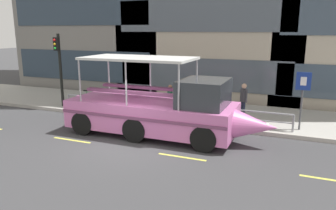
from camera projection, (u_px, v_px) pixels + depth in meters
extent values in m
plane|color=#3D3D3F|center=(130.00, 144.00, 12.93)|extent=(120.00, 120.00, 0.00)
cube|color=#A8A59E|center=(179.00, 110.00, 17.96)|extent=(32.00, 4.80, 0.18)
cube|color=#B2ADA3|center=(161.00, 121.00, 15.72)|extent=(32.00, 0.18, 0.18)
cube|color=#DBD64C|center=(72.00, 140.00, 13.33)|extent=(1.80, 0.12, 0.01)
cube|color=#DBD64C|center=(182.00, 157.00, 11.57)|extent=(1.80, 0.12, 0.01)
cube|color=#DBD64C|center=(331.00, 180.00, 9.81)|extent=(1.80, 0.12, 0.01)
cube|color=#2D3D4C|center=(81.00, 66.00, 23.17)|extent=(10.91, 0.06, 2.12)
cube|color=#2D3D4C|center=(77.00, 9.00, 22.30)|extent=(10.91, 0.06, 2.12)
cube|color=#4C5660|center=(200.00, 74.00, 19.96)|extent=(10.83, 0.06, 1.93)
cube|color=#4C5660|center=(201.00, 15.00, 19.16)|extent=(10.83, 0.06, 1.93)
cylinder|color=gray|center=(166.00, 103.00, 15.79)|extent=(11.68, 0.07, 0.07)
cylinder|color=gray|center=(166.00, 111.00, 15.87)|extent=(11.68, 0.06, 0.06)
cylinder|color=gray|center=(69.00, 101.00, 18.02)|extent=(0.09, 0.09, 0.75)
cylinder|color=gray|center=(105.00, 105.00, 17.16)|extent=(0.09, 0.09, 0.75)
cylinder|color=gray|center=(144.00, 109.00, 16.30)|extent=(0.09, 0.09, 0.75)
cylinder|color=gray|center=(189.00, 113.00, 15.44)|extent=(0.09, 0.09, 0.75)
cylinder|color=gray|center=(238.00, 118.00, 14.59)|extent=(0.09, 0.09, 0.75)
cylinder|color=gray|center=(293.00, 124.00, 13.73)|extent=(0.09, 0.09, 0.75)
cylinder|color=black|center=(61.00, 71.00, 18.11)|extent=(0.16, 0.16, 4.03)
cube|color=black|center=(56.00, 44.00, 17.60)|extent=(0.24, 0.20, 0.72)
sphere|color=red|center=(54.00, 40.00, 17.45)|extent=(0.14, 0.14, 0.14)
sphere|color=gold|center=(55.00, 44.00, 17.50)|extent=(0.14, 0.14, 0.14)
sphere|color=green|center=(55.00, 48.00, 17.55)|extent=(0.14, 0.14, 0.14)
cylinder|color=#4C4F54|center=(302.00, 102.00, 13.87)|extent=(0.08, 0.08, 2.49)
cube|color=navy|center=(304.00, 81.00, 13.62)|extent=(0.60, 0.04, 0.76)
cube|color=white|center=(304.00, 81.00, 13.60)|extent=(0.24, 0.01, 0.36)
torus|color=black|center=(97.00, 102.00, 17.95)|extent=(0.70, 0.04, 0.70)
torus|color=black|center=(81.00, 100.00, 18.33)|extent=(0.70, 0.04, 0.70)
cylinder|color=#268C3F|center=(89.00, 98.00, 18.11)|extent=(0.95, 0.04, 0.04)
cylinder|color=#268C3F|center=(86.00, 96.00, 18.14)|extent=(0.19, 0.04, 0.51)
cube|color=black|center=(85.00, 91.00, 18.09)|extent=(0.20, 0.08, 0.06)
cylinder|color=#A5A5AA|center=(96.00, 93.00, 17.85)|extent=(0.03, 0.46, 0.03)
cube|color=pink|center=(151.00, 115.00, 13.92)|extent=(7.17, 2.54, 1.19)
cone|color=pink|center=(256.00, 126.00, 12.31)|extent=(1.61, 1.13, 1.13)
cylinder|color=pink|center=(82.00, 107.00, 15.24)|extent=(0.36, 1.13, 1.13)
cube|color=#783F64|center=(137.00, 119.00, 12.72)|extent=(7.17, 0.04, 0.12)
sphere|color=white|center=(267.00, 126.00, 12.15)|extent=(0.22, 0.22, 0.22)
cube|color=#33383D|center=(204.00, 93.00, 12.81)|extent=(1.79, 2.14, 1.06)
cube|color=silver|center=(139.00, 58.00, 13.58)|extent=(4.66, 2.34, 0.10)
cylinder|color=#B2B2B7|center=(197.00, 79.00, 13.98)|extent=(0.07, 0.07, 1.74)
cylinder|color=#B2B2B7|center=(179.00, 88.00, 11.97)|extent=(0.07, 0.07, 1.74)
cylinder|color=#B2B2B7|center=(150.00, 77.00, 14.80)|extent=(0.07, 0.07, 1.74)
cylinder|color=#B2B2B7|center=(126.00, 84.00, 12.78)|extent=(0.07, 0.07, 1.74)
cylinder|color=#B2B2B7|center=(109.00, 74.00, 15.61)|extent=(0.07, 0.07, 1.74)
cylinder|color=#B2B2B7|center=(80.00, 81.00, 13.59)|extent=(0.07, 0.07, 1.74)
cube|color=#783F64|center=(146.00, 88.00, 14.43)|extent=(4.29, 0.28, 0.12)
cube|color=#783F64|center=(132.00, 92.00, 13.33)|extent=(4.29, 0.28, 0.12)
cylinder|color=black|center=(219.00, 123.00, 14.07)|extent=(1.00, 0.28, 1.00)
cylinder|color=black|center=(204.00, 139.00, 11.96)|extent=(1.00, 0.28, 1.00)
cylinder|color=black|center=(158.00, 116.00, 15.13)|extent=(1.00, 0.28, 1.00)
cylinder|color=black|center=(135.00, 130.00, 13.02)|extent=(1.00, 0.28, 1.00)
cylinder|color=black|center=(112.00, 111.00, 16.05)|extent=(1.00, 0.28, 1.00)
cylinder|color=black|center=(83.00, 123.00, 13.94)|extent=(1.00, 0.28, 1.00)
cylinder|color=#1E2338|center=(242.00, 110.00, 15.80)|extent=(0.11, 0.11, 0.87)
cylinder|color=#1E2338|center=(244.00, 111.00, 15.64)|extent=(0.11, 0.11, 0.87)
cube|color=#38383D|center=(244.00, 95.00, 15.55)|extent=(0.36, 0.37, 0.62)
cylinder|color=#38383D|center=(241.00, 95.00, 15.76)|extent=(0.08, 0.08, 0.55)
cylinder|color=#38383D|center=(246.00, 97.00, 15.37)|extent=(0.08, 0.08, 0.55)
sphere|color=tan|center=(244.00, 86.00, 15.45)|extent=(0.24, 0.24, 0.24)
cylinder|color=#1E2338|center=(169.00, 106.00, 16.88)|extent=(0.09, 0.09, 0.75)
cylinder|color=#1E2338|center=(171.00, 107.00, 16.76)|extent=(0.09, 0.09, 0.75)
cube|color=#236B47|center=(170.00, 94.00, 16.67)|extent=(0.32, 0.30, 0.53)
cylinder|color=#236B47|center=(168.00, 94.00, 16.83)|extent=(0.07, 0.07, 0.48)
cylinder|color=#236B47|center=(172.00, 95.00, 16.52)|extent=(0.07, 0.07, 0.48)
sphere|color=#936B4C|center=(170.00, 87.00, 16.59)|extent=(0.21, 0.21, 0.21)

